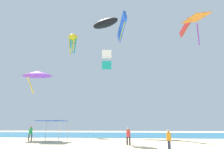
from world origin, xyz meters
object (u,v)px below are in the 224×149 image
at_px(kite_diamond_orange, 197,19).
at_px(kite_parafoil_blue, 122,27).
at_px(kite_parafoil_red, 185,28).
at_px(person_leftmost, 31,132).
at_px(kite_octopus_yellow, 73,38).
at_px(kite_inflatable_black, 105,23).
at_px(person_near_tent, 128,135).
at_px(canopy_tent, 53,122).
at_px(person_central, 169,138).
at_px(kite_box_white, 107,60).
at_px(kite_delta_purple, 38,73).

xyz_separation_m(kite_diamond_orange, kite_parafoil_blue, (-9.71, 14.22, 6.39)).
bearing_deg(kite_parafoil_red, person_leftmost, 103.51).
distance_m(kite_octopus_yellow, kite_inflatable_black, 7.78).
bearing_deg(person_near_tent, canopy_tent, -52.96).
xyz_separation_m(person_leftmost, kite_parafoil_blue, (11.24, 11.28, 19.53)).
distance_m(canopy_tent, kite_parafoil_blue, 23.70).
distance_m(person_central, kite_octopus_yellow, 34.32).
height_order(kite_parafoil_red, kite_diamond_orange, kite_parafoil_red).
bearing_deg(person_leftmost, person_near_tent, 139.21).
bearing_deg(person_central, kite_parafoil_red, -30.45).
height_order(person_near_tent, kite_diamond_orange, kite_diamond_orange).
xyz_separation_m(person_central, kite_box_white, (-6.03, 6.60, 8.94)).
height_order(kite_octopus_yellow, kite_box_white, kite_octopus_yellow).
xyz_separation_m(kite_parafoil_red, kite_inflatable_black, (-16.17, 1.98, 2.92)).
height_order(canopy_tent, kite_parafoil_red, kite_parafoil_red).
distance_m(kite_octopus_yellow, kite_box_white, 22.14).
height_order(kite_parafoil_red, kite_octopus_yellow, kite_parafoil_red).
bearing_deg(person_leftmost, kite_delta_purple, -88.61).
distance_m(person_near_tent, kite_parafoil_blue, 25.24).
distance_m(person_near_tent, person_central, 5.14).
relative_size(canopy_tent, kite_box_white, 1.21).
height_order(kite_box_white, kite_diamond_orange, kite_diamond_orange).
distance_m(person_central, kite_parafoil_red, 29.93).
xyz_separation_m(person_near_tent, person_central, (3.41, -3.85, -0.07)).
xyz_separation_m(kite_parafoil_red, kite_parafoil_blue, (-12.35, -1.59, 0.01)).
height_order(person_leftmost, person_central, person_leftmost).
height_order(person_central, kite_octopus_yellow, kite_octopus_yellow).
distance_m(person_near_tent, kite_parafoil_red, 28.41).
bearing_deg(kite_parafoil_blue, kite_octopus_yellow, 55.36).
height_order(person_central, kite_diamond_orange, kite_diamond_orange).
relative_size(person_leftmost, kite_parafoil_red, 0.44).
height_order(person_central, kite_delta_purple, kite_delta_purple).
bearing_deg(person_central, kite_octopus_yellow, 22.95).
relative_size(person_leftmost, kite_delta_purple, 0.30).
height_order(person_central, kite_inflatable_black, kite_inflatable_black).
height_order(person_near_tent, kite_octopus_yellow, kite_octopus_yellow).
distance_m(person_near_tent, kite_box_white, 9.65).
bearing_deg(kite_delta_purple, person_central, -2.40).
bearing_deg(kite_octopus_yellow, kite_parafoil_blue, -74.05).
distance_m(person_central, kite_delta_purple, 22.83).
distance_m(person_near_tent, kite_inflatable_black, 30.18).
height_order(kite_parafoil_red, kite_box_white, kite_parafoil_red).
relative_size(person_near_tent, kite_parafoil_red, 0.40).
xyz_separation_m(canopy_tent, kite_box_white, (6.50, -0.08, 7.52)).
xyz_separation_m(kite_octopus_yellow, kite_delta_purple, (-1.69, -11.64, -10.71)).
height_order(kite_diamond_orange, kite_inflatable_black, kite_inflatable_black).
relative_size(kite_diamond_orange, kite_parafoil_blue, 0.59).
xyz_separation_m(canopy_tent, kite_octopus_yellow, (-3.24, 16.78, 18.05)).
relative_size(person_leftmost, kite_parafoil_blue, 0.28).
distance_m(person_leftmost, kite_inflatable_black, 27.91).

